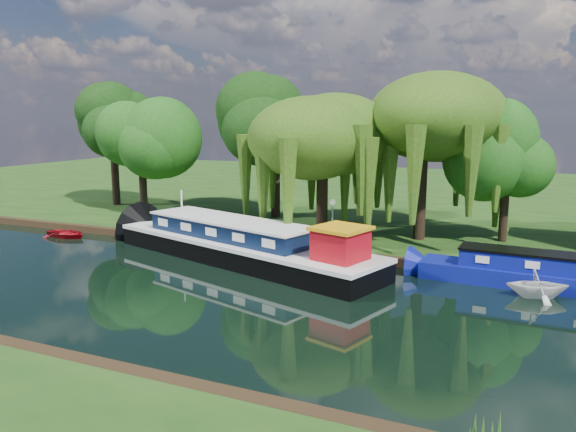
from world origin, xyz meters
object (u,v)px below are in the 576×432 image
at_px(dutch_barge, 244,245).
at_px(narrowboat, 558,276).
at_px(red_dinghy, 67,237).
at_px(white_cruiser, 536,297).

height_order(dutch_barge, narrowboat, dutch_barge).
relative_size(dutch_barge, red_dinghy, 5.78).
xyz_separation_m(narrowboat, red_dinghy, (-29.24, -0.61, -0.64)).
relative_size(red_dinghy, white_cruiser, 1.16).
relative_size(narrowboat, white_cruiser, 4.76).
distance_m(dutch_barge, narrowboat, 15.66).
bearing_deg(narrowboat, red_dinghy, -176.24).
bearing_deg(red_dinghy, white_cruiser, -87.48).
height_order(red_dinghy, white_cruiser, white_cruiser).
bearing_deg(white_cruiser, dutch_barge, 72.98).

